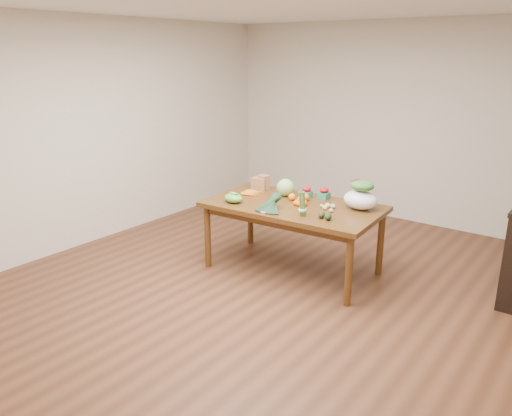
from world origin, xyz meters
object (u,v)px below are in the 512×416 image
Objects in this scene: dining_table at (293,238)px; kale_bunch at (269,204)px; cabbage at (285,187)px; mandarin_cluster at (300,201)px; asparagus_bundle at (302,204)px; salad_bag at (361,196)px; paper_bag at (260,182)px.

kale_bunch is at bearing -104.57° from dining_table.
cabbage is (-0.25, 0.21, 0.47)m from dining_table.
mandarin_cluster is at bearing -31.74° from cabbage.
asparagus_bundle is 0.71× the size of salad_bag.
paper_bag is 1.31× the size of mandarin_cluster.
cabbage is 0.38m from mandarin_cluster.
kale_bunch reaches higher than dining_table.
cabbage is 0.55× the size of salad_bag.
paper_bag reaches higher than kale_bunch.
paper_bag is 0.40m from cabbage.
cabbage is 0.73m from asparagus_bundle.
salad_bag is (1.27, -0.01, 0.05)m from paper_bag.
asparagus_bundle reaches higher than kale_bunch.
asparagus_bundle is (0.35, 0.07, 0.05)m from kale_bunch.
paper_bag is 0.67× the size of salad_bag.
cabbage reaches higher than paper_bag.
kale_bunch is 1.60× the size of asparagus_bundle.
dining_table is 0.58m from kale_bunch.
salad_bag is at bearing 3.58° from cabbage.
dining_table is at bearing -23.08° from paper_bag.
paper_bag is 1.27m from salad_bag.
cabbage is at bearing 135.11° from dining_table.
asparagus_bundle is at bearing 7.93° from kale_bunch.
asparagus_bundle reaches higher than cabbage.
asparagus_bundle is (0.28, -0.28, 0.50)m from dining_table.
paper_bag is at bearing 160.04° from mandarin_cluster.
salad_bag is at bearing 37.74° from kale_bunch.
cabbage is 0.48× the size of kale_bunch.
asparagus_bundle is at bearing -42.97° from cabbage.
dining_table is 7.25× the size of asparagus_bundle.
asparagus_bundle is 0.65m from salad_bag.
salad_bag is (0.88, 0.05, 0.04)m from cabbage.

